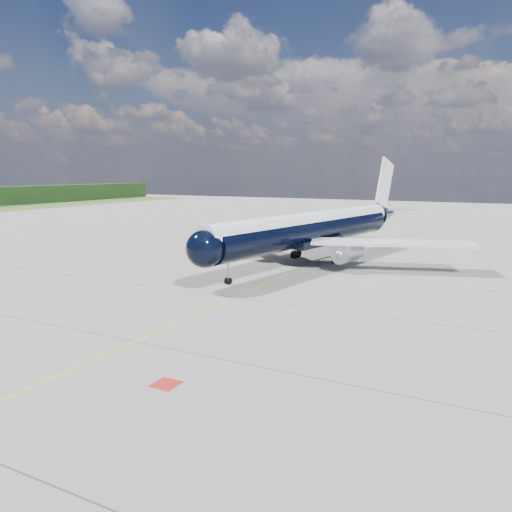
% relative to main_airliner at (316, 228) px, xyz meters
% --- Properties ---
extents(ground, '(320.00, 320.00, 0.00)m').
position_rel_main_airliner_xyz_m(ground, '(0.37, -3.75, -4.70)').
color(ground, gray).
rests_on(ground, ground).
extents(taxiway_centerline, '(0.16, 160.00, 0.01)m').
position_rel_main_airliner_xyz_m(taxiway_centerline, '(0.37, -8.75, -4.70)').
color(taxiway_centerline, '#E1BB0B').
rests_on(taxiway_centerline, ground).
extents(red_marking, '(1.60, 1.60, 0.01)m').
position_rel_main_airliner_xyz_m(red_marking, '(7.17, -43.75, -4.70)').
color(red_marking, maroon).
rests_on(red_marking, ground).
extents(main_airliner, '(42.43, 52.20, 15.15)m').
position_rel_main_airliner_xyz_m(main_airliner, '(0.00, 0.00, 0.00)').
color(main_airliner, black).
rests_on(main_airliner, ground).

